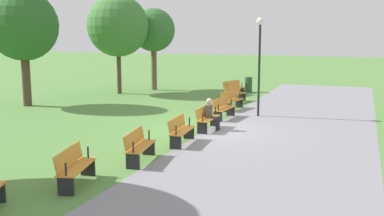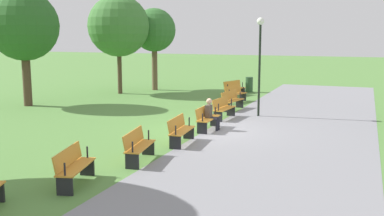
% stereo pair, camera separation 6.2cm
% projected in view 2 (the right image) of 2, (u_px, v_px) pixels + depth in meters
% --- Properties ---
extents(ground_plane, '(120.00, 120.00, 0.00)m').
position_uv_depth(ground_plane, '(209.00, 130.00, 17.10)').
color(ground_plane, '#54843D').
extents(path_paving, '(33.53, 6.05, 0.01)m').
position_uv_depth(path_paving, '(287.00, 136.00, 16.05)').
color(path_paving, gray).
rests_on(path_paving, ground).
extents(bench_0, '(1.67, 0.98, 0.89)m').
position_uv_depth(bench_0, '(234.00, 88.00, 26.28)').
color(bench_0, orange).
rests_on(bench_0, ground).
extents(bench_1, '(1.67, 0.86, 0.89)m').
position_uv_depth(bench_1, '(235.00, 94.00, 23.92)').
color(bench_1, orange).
rests_on(bench_1, ground).
extents(bench_2, '(1.66, 0.74, 0.89)m').
position_uv_depth(bench_2, '(232.00, 100.00, 21.58)').
color(bench_2, orange).
rests_on(bench_2, ground).
extents(bench_3, '(1.64, 0.61, 0.89)m').
position_uv_depth(bench_3, '(223.00, 108.00, 19.29)').
color(bench_3, orange).
rests_on(bench_3, ground).
extents(bench_4, '(1.61, 0.47, 0.89)m').
position_uv_depth(bench_4, '(207.00, 118.00, 17.04)').
color(bench_4, orange).
rests_on(bench_4, ground).
extents(bench_5, '(1.64, 0.61, 0.89)m').
position_uv_depth(bench_5, '(180.00, 130.00, 14.88)').
color(bench_5, orange).
rests_on(bench_5, ground).
extents(bench_6, '(1.66, 0.74, 0.89)m').
position_uv_depth(bench_6, '(138.00, 146.00, 12.80)').
color(bench_6, orange).
rests_on(bench_6, ground).
extents(bench_7, '(1.67, 0.86, 0.89)m').
position_uv_depth(bench_7, '(74.00, 166.00, 10.82)').
color(bench_7, orange).
rests_on(bench_7, ground).
extents(person_seated, '(0.32, 0.52, 1.20)m').
position_uv_depth(person_seated, '(211.00, 113.00, 17.01)').
color(person_seated, '#4C4238').
rests_on(person_seated, ground).
extents(tree_1, '(3.46, 3.46, 5.72)m').
position_uv_depth(tree_1, '(24.00, 26.00, 22.23)').
color(tree_1, '#4C3828').
rests_on(tree_1, ground).
extents(tree_2, '(3.65, 3.65, 5.89)m').
position_uv_depth(tree_2, '(119.00, 26.00, 26.85)').
color(tree_2, '#4C3828').
rests_on(tree_2, ground).
extents(tree_3, '(2.75, 2.75, 5.21)m').
position_uv_depth(tree_3, '(154.00, 31.00, 28.70)').
color(tree_3, brown).
rests_on(tree_3, ground).
extents(lamp_post, '(0.32, 0.32, 4.29)m').
position_uv_depth(lamp_post, '(260.00, 49.00, 19.52)').
color(lamp_post, black).
rests_on(lamp_post, ground).
extents(trash_bin, '(0.45, 0.45, 0.94)m').
position_uv_depth(trash_bin, '(249.00, 85.00, 28.08)').
color(trash_bin, '#2D512D').
rests_on(trash_bin, ground).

